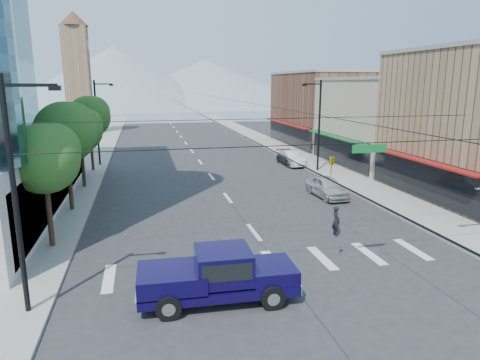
# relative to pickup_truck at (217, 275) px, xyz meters

# --- Properties ---
(ground) EXTENTS (160.00, 160.00, 0.00)m
(ground) POSITION_rel_pickup_truck_xyz_m (3.54, 1.58, -1.14)
(ground) COLOR #28282B
(ground) RESTS_ON ground
(sidewalk_left) EXTENTS (4.00, 120.00, 0.15)m
(sidewalk_left) POSITION_rel_pickup_truck_xyz_m (-8.46, 41.58, -1.06)
(sidewalk_left) COLOR gray
(sidewalk_left) RESTS_ON ground
(sidewalk_right) EXTENTS (4.00, 120.00, 0.15)m
(sidewalk_right) POSITION_rel_pickup_truck_xyz_m (15.54, 41.58, -1.06)
(sidewalk_right) COLOR gray
(sidewalk_right) RESTS_ON ground
(shop_mid) EXTENTS (12.00, 14.00, 9.00)m
(shop_mid) POSITION_rel_pickup_truck_xyz_m (23.54, 25.58, 3.36)
(shop_mid) COLOR tan
(shop_mid) RESTS_ON ground
(shop_far) EXTENTS (12.00, 18.00, 10.00)m
(shop_far) POSITION_rel_pickup_truck_xyz_m (23.54, 41.58, 3.86)
(shop_far) COLOR brown
(shop_far) RESTS_ON ground
(clock_tower) EXTENTS (4.80, 4.80, 20.40)m
(clock_tower) POSITION_rel_pickup_truck_xyz_m (-12.96, 63.58, 9.51)
(clock_tower) COLOR #8C6B4C
(clock_tower) RESTS_ON ground
(mountain_left) EXTENTS (80.00, 80.00, 22.00)m
(mountain_left) POSITION_rel_pickup_truck_xyz_m (-11.46, 151.58, 9.86)
(mountain_left) COLOR gray
(mountain_left) RESTS_ON ground
(mountain_right) EXTENTS (90.00, 90.00, 18.00)m
(mountain_right) POSITION_rel_pickup_truck_xyz_m (23.54, 161.58, 7.86)
(mountain_right) COLOR gray
(mountain_right) RESTS_ON ground
(tree_near) EXTENTS (3.65, 3.64, 6.71)m
(tree_near) POSITION_rel_pickup_truck_xyz_m (-7.53, 7.68, 3.85)
(tree_near) COLOR black
(tree_near) RESTS_ON ground
(tree_midnear) EXTENTS (4.09, 4.09, 7.52)m
(tree_midnear) POSITION_rel_pickup_truck_xyz_m (-7.53, 14.68, 4.46)
(tree_midnear) COLOR black
(tree_midnear) RESTS_ON ground
(tree_midfar) EXTENTS (3.65, 3.64, 6.71)m
(tree_midfar) POSITION_rel_pickup_truck_xyz_m (-7.53, 21.68, 3.85)
(tree_midfar) COLOR black
(tree_midfar) RESTS_ON ground
(tree_far) EXTENTS (4.09, 4.09, 7.52)m
(tree_far) POSITION_rel_pickup_truck_xyz_m (-7.53, 28.68, 4.46)
(tree_far) COLOR black
(tree_far) RESTS_ON ground
(signal_rig) EXTENTS (21.80, 0.20, 9.00)m
(signal_rig) POSITION_rel_pickup_truck_xyz_m (3.73, 0.58, 3.51)
(signal_rig) COLOR black
(signal_rig) RESTS_ON ground
(lamp_pole_nw) EXTENTS (2.00, 0.25, 9.00)m
(lamp_pole_nw) POSITION_rel_pickup_truck_xyz_m (-7.12, 31.58, 3.80)
(lamp_pole_nw) COLOR black
(lamp_pole_nw) RESTS_ON ground
(lamp_pole_ne) EXTENTS (2.00, 0.25, 9.00)m
(lamp_pole_ne) POSITION_rel_pickup_truck_xyz_m (14.21, 23.58, 3.80)
(lamp_pole_ne) COLOR black
(lamp_pole_ne) RESTS_ON ground
(pickup_truck) EXTENTS (6.53, 2.69, 2.18)m
(pickup_truck) POSITION_rel_pickup_truck_xyz_m (0.00, 0.00, 0.00)
(pickup_truck) COLOR #0D0738
(pickup_truck) RESTS_ON ground
(pedestrian) EXTENTS (0.43, 0.65, 1.78)m
(pedestrian) POSITION_rel_pickup_truck_xyz_m (8.05, 6.03, -0.25)
(pedestrian) COLOR black
(pedestrian) RESTS_ON ground
(parked_car_near) EXTENTS (2.13, 4.81, 1.61)m
(parked_car_near) POSITION_rel_pickup_truck_xyz_m (11.14, 14.21, -0.33)
(parked_car_near) COLOR #BABBBF
(parked_car_near) RESTS_ON ground
(parked_car_mid) EXTENTS (1.78, 4.80, 1.57)m
(parked_car_mid) POSITION_rel_pickup_truck_xyz_m (12.94, 27.32, -0.35)
(parked_car_mid) COLOR silver
(parked_car_mid) RESTS_ON ground
(parked_car_far) EXTENTS (2.08, 4.93, 1.42)m
(parked_car_far) POSITION_rel_pickup_truck_xyz_m (12.94, 27.80, -0.43)
(parked_car_far) COLOR #2E2D30
(parked_car_far) RESTS_ON ground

